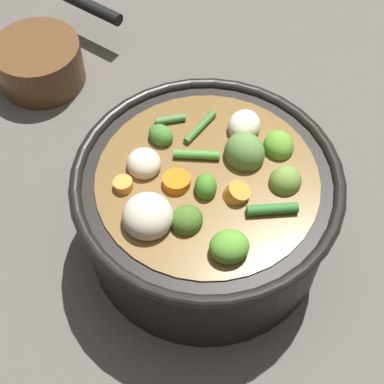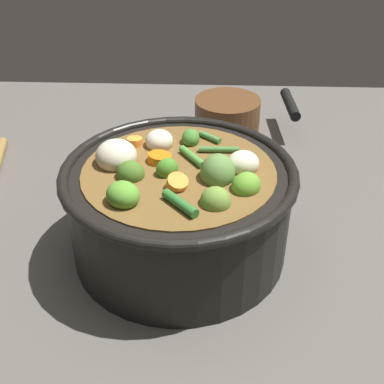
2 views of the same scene
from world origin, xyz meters
The scene contains 3 objects.
ground_plane centered at (0.00, 0.00, 0.00)m, with size 1.10×1.10×0.00m, color #514C47.
cooking_pot centered at (0.00, 0.00, 0.07)m, with size 0.28×0.28×0.15m.
small_saucepan centered at (0.33, -0.07, 0.03)m, with size 0.12×0.18×0.06m.
Camera 1 is at (-0.19, 0.28, 0.59)m, focal length 54.69 mm.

